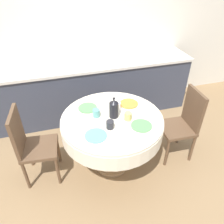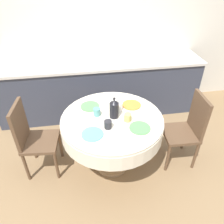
{
  "view_description": "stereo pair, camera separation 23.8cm",
  "coord_description": "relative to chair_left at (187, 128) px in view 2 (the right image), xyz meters",
  "views": [
    {
      "loc": [
        -0.54,
        -1.87,
        2.22
      ],
      "look_at": [
        0.0,
        0.0,
        0.83
      ],
      "focal_mm": 35.0,
      "sensor_mm": 36.0,
      "label": 1
    },
    {
      "loc": [
        -0.31,
        -1.92,
        2.22
      ],
      "look_at": [
        0.0,
        0.0,
        0.83
      ],
      "focal_mm": 35.0,
      "sensor_mm": 36.0,
      "label": 2
    }
  ],
  "objects": [
    {
      "name": "ground_plane",
      "position": [
        -0.92,
        0.04,
        -0.53
      ],
      "size": [
        12.0,
        12.0,
        0.0
      ],
      "primitive_type": "plane",
      "color": "#8E704C"
    },
    {
      "name": "wall_back",
      "position": [
        -0.92,
        1.62,
        0.77
      ],
      "size": [
        7.0,
        0.05,
        2.6
      ],
      "color": "silver",
      "rests_on": "ground_plane"
    },
    {
      "name": "kitchen_counter",
      "position": [
        -0.92,
        1.28,
        -0.07
      ],
      "size": [
        3.24,
        0.64,
        0.91
      ],
      "color": "#383D4C",
      "rests_on": "ground_plane"
    },
    {
      "name": "dining_table",
      "position": [
        -0.92,
        0.04,
        0.1
      ],
      "size": [
        1.16,
        1.16,
        0.75
      ],
      "color": "tan",
      "rests_on": "ground_plane"
    },
    {
      "name": "chair_left",
      "position": [
        0.0,
        0.0,
        0.0
      ],
      "size": [
        0.42,
        0.42,
        0.96
      ],
      "rotation": [
        0.0,
        0.0,
        1.52
      ],
      "color": "brown",
      "rests_on": "ground_plane"
    },
    {
      "name": "chair_right",
      "position": [
        -1.84,
        0.13,
        0.0
      ],
      "size": [
        0.44,
        0.44,
        0.96
      ],
      "rotation": [
        0.0,
        0.0,
        -1.67
      ],
      "color": "brown",
      "rests_on": "ground_plane"
    },
    {
      "name": "plate_near_left",
      "position": [
        -1.16,
        -0.21,
        0.24
      ],
      "size": [
        0.22,
        0.22,
        0.01
      ],
      "primitive_type": "cylinder",
      "color": "#60BCB7",
      "rests_on": "dining_table"
    },
    {
      "name": "cup_near_left",
      "position": [
        -0.99,
        -0.12,
        0.27
      ],
      "size": [
        0.08,
        0.08,
        0.09
      ],
      "primitive_type": "cylinder",
      "color": "#28282D",
      "rests_on": "dining_table"
    },
    {
      "name": "plate_near_right",
      "position": [
        -0.66,
        -0.19,
        0.24
      ],
      "size": [
        0.22,
        0.22,
        0.01
      ],
      "primitive_type": "cylinder",
      "color": "#5BA85B",
      "rests_on": "dining_table"
    },
    {
      "name": "cup_near_right",
      "position": [
        -0.76,
        -0.04,
        0.27
      ],
      "size": [
        0.08,
        0.08,
        0.09
      ],
      "primitive_type": "cylinder",
      "color": "#DBB766",
      "rests_on": "dining_table"
    },
    {
      "name": "plate_far_left",
      "position": [
        -1.15,
        0.3,
        0.24
      ],
      "size": [
        0.22,
        0.22,
        0.01
      ],
      "primitive_type": "cylinder",
      "color": "#5BA85B",
      "rests_on": "dining_table"
    },
    {
      "name": "cup_far_left",
      "position": [
        -1.08,
        0.12,
        0.27
      ],
      "size": [
        0.08,
        0.08,
        0.09
      ],
      "primitive_type": "cylinder",
      "color": "#5BA39E",
      "rests_on": "dining_table"
    },
    {
      "name": "plate_far_right",
      "position": [
        -0.65,
        0.25,
        0.24
      ],
      "size": [
        0.22,
        0.22,
        0.01
      ],
      "primitive_type": "cylinder",
      "color": "orange",
      "rests_on": "dining_table"
    },
    {
      "name": "cup_far_right",
      "position": [
        -0.82,
        0.19,
        0.27
      ],
      "size": [
        0.08,
        0.08,
        0.09
      ],
      "primitive_type": "cylinder",
      "color": "white",
      "rests_on": "dining_table"
    },
    {
      "name": "coffee_carafe",
      "position": [
        -0.9,
        0.06,
        0.34
      ],
      "size": [
        0.1,
        0.1,
        0.25
      ],
      "color": "black",
      "rests_on": "dining_table"
    }
  ]
}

